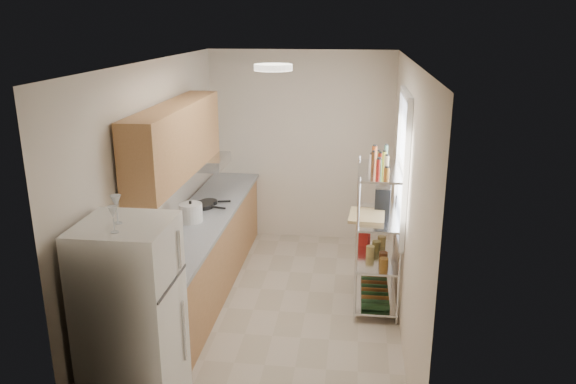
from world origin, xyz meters
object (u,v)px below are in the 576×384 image
Objects in this scene: rice_cooker at (191,213)px; espresso_machine at (383,197)px; frying_pan_large at (202,205)px; cutting_board at (367,216)px; refrigerator at (132,323)px.

espresso_machine is at bearing 9.14° from rice_cooker.
frying_pan_large is at bearing 91.95° from rice_cooker.
cutting_board is 0.34m from espresso_machine.
refrigerator is 3.44× the size of cutting_board.
refrigerator is 5.86× the size of frying_pan_large.
frying_pan_large is (-0.02, 0.47, -0.08)m from rice_cooker.
rice_cooker is 2.06m from espresso_machine.
rice_cooker is (-0.11, 1.93, 0.20)m from refrigerator.
rice_cooker is 0.48m from frying_pan_large.
refrigerator is at bearing -86.84° from rice_cooker.
espresso_machine reaches higher than rice_cooker.
cutting_board is (1.76, 1.98, 0.23)m from refrigerator.
refrigerator reaches higher than espresso_machine.
refrigerator is 6.41× the size of rice_cooker.
rice_cooker reaches higher than cutting_board.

